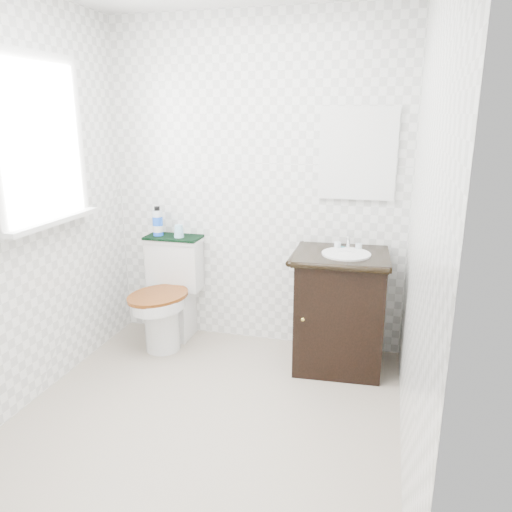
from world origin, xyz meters
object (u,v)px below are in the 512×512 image
at_px(vanity, 339,308).
at_px(trash_bin, 308,337).
at_px(toilet, 170,299).
at_px(mouthwash_bottle, 158,222).
at_px(cup, 179,231).

distance_m(vanity, trash_bin, 0.39).
bearing_deg(toilet, vanity, -2.85).
xyz_separation_m(trash_bin, mouthwash_bottle, (-1.19, 0.07, 0.78)).
xyz_separation_m(toilet, mouthwash_bottle, (-0.12, 0.11, 0.57)).
distance_m(mouthwash_bottle, cup, 0.19).
distance_m(toilet, trash_bin, 1.09).
height_order(vanity, trash_bin, vanity).
bearing_deg(mouthwash_bottle, cup, -5.09).
height_order(toilet, vanity, vanity).
bearing_deg(cup, trash_bin, -3.11).
bearing_deg(vanity, toilet, 177.15).
xyz_separation_m(trash_bin, cup, (-1.01, 0.05, 0.73)).
relative_size(vanity, trash_bin, 3.52).
bearing_deg(cup, vanity, -7.52).
bearing_deg(trash_bin, vanity, -25.76).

